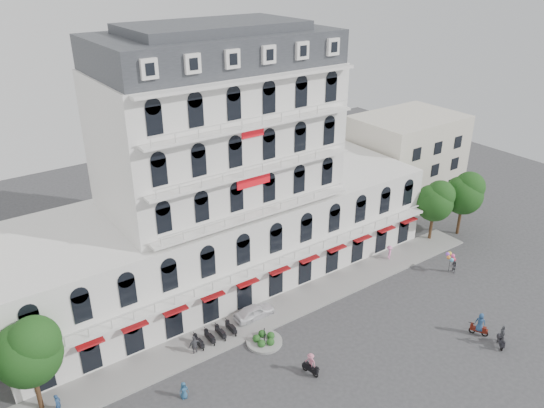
{
  "coord_description": "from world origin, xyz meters",
  "views": [
    {
      "loc": [
        -23.99,
        -24.72,
        31.07
      ],
      "look_at": [
        0.68,
        10.0,
        11.05
      ],
      "focal_mm": 35.0,
      "sensor_mm": 36.0,
      "label": 1
    }
  ],
  "objects": [
    {
      "name": "parked_car",
      "position": [
        -1.71,
        9.5,
        0.68
      ],
      "size": [
        4.04,
        1.66,
        1.37
      ],
      "primitive_type": "imported",
      "rotation": [
        0.0,
        0.0,
        1.56
      ],
      "color": "white",
      "rests_on": "ground"
    },
    {
      "name": "tree_west_inner",
      "position": [
        -20.95,
        9.48,
        5.68
      ],
      "size": [
        4.76,
        4.76,
        8.25
      ],
      "color": "#382314",
      "rests_on": "ground"
    },
    {
      "name": "rider_east",
      "position": [
        13.4,
        -4.28,
        1.16
      ],
      "size": [
        1.01,
        1.56,
        2.29
      ],
      "rotation": [
        0.0,
        0.0,
        2.06
      ],
      "color": "maroon",
      "rests_on": "ground"
    },
    {
      "name": "pedestrian_right",
      "position": [
        16.42,
        9.5,
        0.9
      ],
      "size": [
        1.32,
        1.23,
        1.79
      ],
      "primitive_type": "imported",
      "rotation": [
        0.0,
        0.0,
        3.8
      ],
      "color": "pink",
      "rests_on": "ground"
    },
    {
      "name": "main_building",
      "position": [
        0.0,
        18.0,
        9.96
      ],
      "size": [
        45.0,
        15.0,
        25.8
      ],
      "color": "silver",
      "rests_on": "ground"
    },
    {
      "name": "traffic_island",
      "position": [
        -3.0,
        6.0,
        0.26
      ],
      "size": [
        3.2,
        3.2,
        1.6
      ],
      "color": "gray",
      "rests_on": "ground"
    },
    {
      "name": "pedestrian_far",
      "position": [
        -20.0,
        8.46,
        0.83
      ],
      "size": [
        0.7,
        0.71,
        1.66
      ],
      "primitive_type": "imported",
      "rotation": [
        0.0,
        0.0,
        0.83
      ],
      "color": "navy",
      "rests_on": "ground"
    },
    {
      "name": "flank_building_east",
      "position": [
        30.0,
        20.0,
        6.0
      ],
      "size": [
        14.0,
        10.0,
        12.0
      ],
      "primitive_type": "cube",
      "color": "beige",
      "rests_on": "ground"
    },
    {
      "name": "pedestrian_left",
      "position": [
        -11.71,
        4.29,
        0.75
      ],
      "size": [
        0.78,
        0.56,
        1.51
      ],
      "primitive_type": "imported",
      "rotation": [
        0.0,
        0.0,
        -0.11
      ],
      "color": "#285379",
      "rests_on": "ground"
    },
    {
      "name": "rider_northeast",
      "position": [
        13.61,
        -6.33,
        1.1
      ],
      "size": [
        1.31,
        1.31,
        2.22
      ],
      "rotation": [
        0.0,
        0.0,
        3.93
      ],
      "color": "black",
      "rests_on": "ground"
    },
    {
      "name": "tree_east_inner",
      "position": [
        24.05,
        9.98,
        5.21
      ],
      "size": [
        4.4,
        4.37,
        7.57
      ],
      "color": "#382314",
      "rests_on": "ground"
    },
    {
      "name": "parked_scooter_row",
      "position": [
        -6.35,
        8.8,
        0.0
      ],
      "size": [
        4.4,
        1.8,
        1.1
      ],
      "primitive_type": null,
      "color": "black",
      "rests_on": "ground"
    },
    {
      "name": "tree_east_outer",
      "position": [
        28.05,
        8.98,
        5.55
      ],
      "size": [
        4.65,
        4.65,
        8.05
      ],
      "color": "#382314",
      "rests_on": "ground"
    },
    {
      "name": "ground",
      "position": [
        0.0,
        0.0,
        0.0
      ],
      "size": [
        120.0,
        120.0,
        0.0
      ],
      "primitive_type": "plane",
      "color": "#38383A",
      "rests_on": "ground"
    },
    {
      "name": "balloon_vendor",
      "position": [
        19.94,
        3.74,
        1.32
      ],
      "size": [
        1.32,
        1.24,
        2.45
      ],
      "color": "#55565C",
      "rests_on": "ground"
    },
    {
      "name": "rider_center",
      "position": [
        -2.11,
        0.68,
        1.08
      ],
      "size": [
        0.78,
        1.69,
        2.06
      ],
      "rotation": [
        0.0,
        0.0,
        4.91
      ],
      "color": "black",
      "rests_on": "ground"
    },
    {
      "name": "pedestrian_mid",
      "position": [
        -8.68,
        8.24,
        0.94
      ],
      "size": [
        1.1,
        0.47,
        1.88
      ],
      "primitive_type": "imported",
      "rotation": [
        0.0,
        0.0,
        3.13
      ],
      "color": "#4F4F56",
      "rests_on": "ground"
    },
    {
      "name": "sidewalk",
      "position": [
        0.0,
        9.0,
        0.08
      ],
      "size": [
        53.0,
        4.0,
        0.16
      ],
      "primitive_type": "cube",
      "color": "gray",
      "rests_on": "ground"
    }
  ]
}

